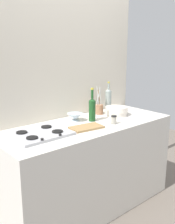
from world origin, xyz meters
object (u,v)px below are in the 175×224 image
Objects in this scene: stovetop_hob at (40,134)px; mixing_bowl at (75,117)px; cutting_board at (87,127)px; plate_stack at (116,111)px; condiment_jar_front at (114,120)px; wine_bottle_mid_left at (92,109)px; wine_bottle_leftmost at (108,100)px; utensil_crock at (99,108)px.

stovetop_hob is 2.98× the size of mixing_bowl.
stovetop_hob is 0.44m from cutting_board.
condiment_jar_front is at bearing -140.92° from plate_stack.
wine_bottle_mid_left is at bearing 3.50° from stovetop_hob.
wine_bottle_mid_left reaches higher than cutting_board.
wine_bottle_leftmost is 0.53m from mixing_bowl.
wine_bottle_leftmost reaches higher than mixing_bowl.
condiment_jar_front is (-0.30, -0.38, -0.10)m from wine_bottle_leftmost.
stovetop_hob is 1.45× the size of wine_bottle_mid_left.
cutting_board is (0.43, -0.12, -0.00)m from stovetop_hob.
cutting_board is (-0.29, 0.07, -0.03)m from condiment_jar_front.
plate_stack is 1.51× the size of mixing_bowl.
stovetop_hob is 1.97× the size of plate_stack.
condiment_jar_front is (0.09, -0.22, -0.08)m from wine_bottle_mid_left.
wine_bottle_leftmost is (0.04, 0.17, 0.09)m from plate_stack.
stovetop_hob is 1.58× the size of utensil_crock.
wine_bottle_leftmost is 0.17m from utensil_crock.
wine_bottle_leftmost is 1.03× the size of wine_bottle_mid_left.
wine_bottle_leftmost is at bearing 51.38° from condiment_jar_front.
wine_bottle_mid_left reaches higher than stovetop_hob.
plate_stack is 0.71× the size of wine_bottle_leftmost.
utensil_crock reaches higher than condiment_jar_front.
condiment_jar_front is 0.29× the size of cutting_board.
utensil_crock reaches higher than cutting_board.
mixing_bowl is 0.28m from cutting_board.
wine_bottle_mid_left is at bearing 111.52° from condiment_jar_front.
condiment_jar_front is at bearing -57.01° from mixing_bowl.
wine_bottle_mid_left is at bearing -147.66° from utensil_crock.
cutting_board is (-0.08, -0.27, -0.03)m from mixing_bowl.
mixing_bowl is (-0.48, 0.12, -0.00)m from plate_stack.
condiment_jar_front is at bearing -14.13° from stovetop_hob.
utensil_crock is at bearing 32.34° from wine_bottle_mid_left.
plate_stack is at bearing 14.80° from cutting_board.
wine_bottle_mid_left is at bearing -157.54° from wine_bottle_leftmost.
mixing_bowl is at bearing -174.01° from utensil_crock.
condiment_jar_front is at bearing -68.48° from wine_bottle_mid_left.
mixing_bowl is at bearing -174.76° from wine_bottle_leftmost.
condiment_jar_front reaches higher than mixing_bowl.
stovetop_hob is 0.53m from mixing_bowl.
wine_bottle_leftmost is 0.42m from wine_bottle_mid_left.
stovetop_hob is at bearing -163.11° from mixing_bowl.
utensil_crock is at bearing 67.42° from condiment_jar_front.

